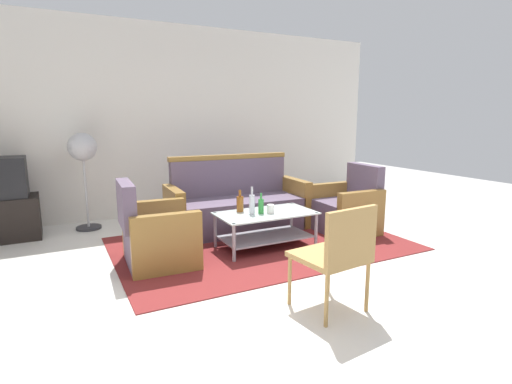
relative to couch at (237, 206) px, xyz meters
name	(u,v)px	position (x,y,z in m)	size (l,w,h in m)	color
ground_plane	(298,275)	(-0.12, -1.65, -0.32)	(14.00, 14.00, 0.00)	silver
wall_back	(192,121)	(-0.12, 1.41, 1.08)	(6.52, 0.12, 2.80)	silver
rug	(261,244)	(0.00, -0.68, -0.31)	(3.28, 2.15, 0.01)	maroon
couch	(237,206)	(0.00, 0.00, 0.00)	(1.83, 0.81, 0.96)	#5B4C60
armchair_left	(157,236)	(-1.23, -0.75, -0.03)	(0.73, 0.79, 0.85)	#5B4C60
armchair_right	(347,210)	(1.23, -0.72, -0.03)	(0.72, 0.78, 0.85)	#5B4C60
coffee_table	(266,225)	(-0.01, -0.81, -0.04)	(1.10, 0.60, 0.40)	silver
bottle_green	(261,206)	(-0.08, -0.82, 0.18)	(0.06, 0.06, 0.23)	#2D8C38
bottle_clear	(252,204)	(-0.18, -0.80, 0.21)	(0.06, 0.06, 0.31)	silver
bottle_brown	(240,203)	(-0.25, -0.63, 0.19)	(0.08, 0.08, 0.25)	brown
cup	(270,209)	(0.02, -0.86, 0.14)	(0.08, 0.08, 0.10)	silver
tv_stand	(3,219)	(-2.69, 0.90, -0.06)	(0.80, 0.50, 0.52)	black
pedestal_fan	(83,153)	(-1.74, 0.95, 0.70)	(0.36, 0.36, 1.27)	#2D2D33
wicker_chair	(338,251)	(-0.27, -2.39, 0.18)	(0.53, 0.53, 0.84)	#AD844C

